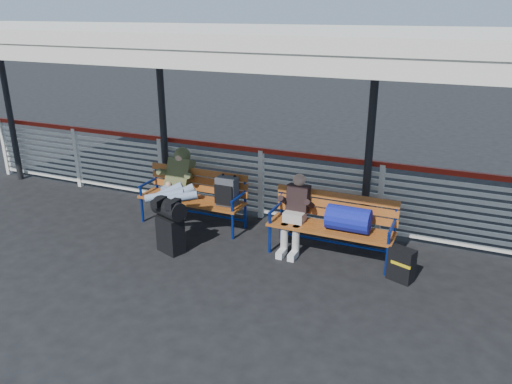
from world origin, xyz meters
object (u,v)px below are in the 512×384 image
at_px(bench_left, 204,192).
at_px(bench_right, 341,219).
at_px(luggage_stack, 170,224).
at_px(companion_person, 295,212).
at_px(suitcase_side, 401,265).
at_px(traveler_man, 174,189).

xyz_separation_m(bench_left, bench_right, (2.33, -0.22, 0.01)).
relative_size(luggage_stack, bench_left, 0.46).
bearing_deg(luggage_stack, bench_left, 109.80).
relative_size(bench_left, companion_person, 1.57).
distance_m(companion_person, suitcase_side, 1.67).
xyz_separation_m(bench_right, traveler_man, (-2.68, -0.13, 0.10)).
relative_size(luggage_stack, suitcase_side, 1.80).
relative_size(bench_right, traveler_man, 1.10).
relative_size(bench_left, suitcase_side, 3.92).
height_order(luggage_stack, bench_right, bench_right).
relative_size(bench_left, bench_right, 1.00).
bearing_deg(traveler_man, suitcase_side, -2.81).
distance_m(luggage_stack, suitcase_side, 3.30).
xyz_separation_m(luggage_stack, companion_person, (1.65, 0.81, 0.15)).
bearing_deg(luggage_stack, suitcase_side, 28.77).
distance_m(bench_right, companion_person, 0.68).
height_order(bench_left, companion_person, companion_person).
bearing_deg(traveler_man, luggage_stack, -63.30).
bearing_deg(luggage_stack, traveler_man, 136.55).
height_order(traveler_man, companion_person, traveler_man).
relative_size(bench_left, traveler_man, 1.10).
bearing_deg(bench_right, suitcase_side, -18.22).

